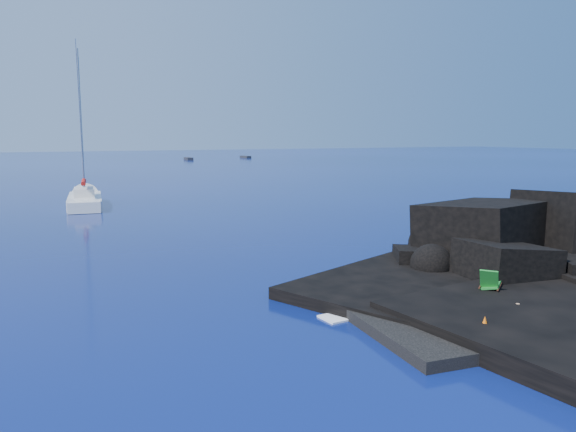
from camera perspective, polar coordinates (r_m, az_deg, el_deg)
name	(u,v)px	position (r m, az deg, el deg)	size (l,w,h in m)	color
ground	(380,348)	(16.45, 9.29, -13.08)	(400.00, 400.00, 0.00)	#04113C
beach	(485,320)	(19.60, 19.38, -9.91)	(8.50, 6.00, 0.70)	black
surf_foam	(410,285)	(23.12, 12.27, -6.85)	(10.00, 8.00, 0.06)	white
sailboat	(85,206)	(49.90, -19.91, 0.93)	(2.60, 12.39, 12.99)	white
deck_chair	(492,278)	(21.29, 19.99, -5.93)	(1.66, 0.73, 1.14)	#1A7827
towel	(514,315)	(19.08, 21.99, -9.35)	(2.03, 0.96, 0.05)	silver
sunbather	(514,311)	(19.04, 22.01, -8.91)	(1.92, 0.47, 0.26)	tan
marker_cone	(485,324)	(17.24, 19.35, -10.35)	(0.32, 0.32, 0.48)	orange
distant_boat_a	(189,160)	(135.30, -10.07, 5.63)	(1.38, 4.44, 0.59)	#242429
distant_boat_b	(245,158)	(144.69, -4.34, 5.90)	(1.28, 4.12, 0.55)	#242529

